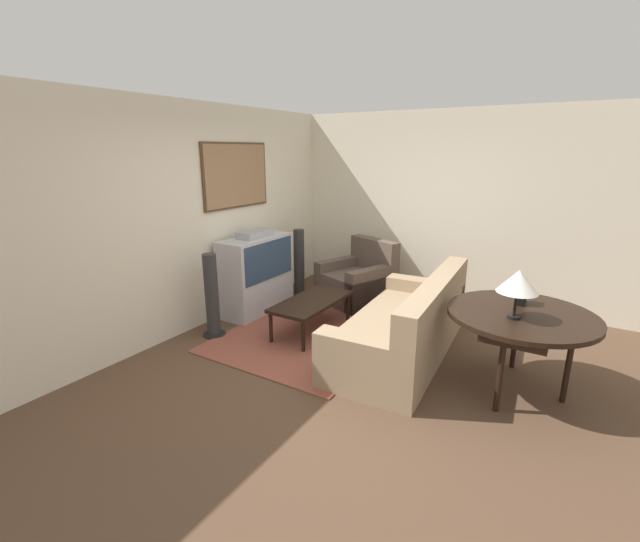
{
  "coord_description": "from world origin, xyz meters",
  "views": [
    {
      "loc": [
        -3.56,
        -1.84,
        2.15
      ],
      "look_at": [
        0.64,
        0.74,
        0.75
      ],
      "focal_mm": 24.0,
      "sensor_mm": 36.0,
      "label": 1
    }
  ],
  "objects_px": {
    "couch": "(406,328)",
    "speaker_tower_right": "(299,264)",
    "armchair": "(358,282)",
    "table_lamp": "(518,282)",
    "speaker_tower_left": "(212,298)",
    "tv": "(256,274)",
    "mantel_clock": "(522,295)",
    "console_table": "(522,319)",
    "coffee_table": "(312,303)"
  },
  "relations": [
    {
      "from": "couch",
      "to": "speaker_tower_right",
      "type": "height_order",
      "value": "speaker_tower_right"
    },
    {
      "from": "armchair",
      "to": "table_lamp",
      "type": "xyz_separation_m",
      "value": [
        -1.57,
        -2.27,
        0.79
      ]
    },
    {
      "from": "speaker_tower_left",
      "to": "speaker_tower_right",
      "type": "distance_m",
      "value": 1.82
    },
    {
      "from": "tv",
      "to": "mantel_clock",
      "type": "height_order",
      "value": "tv"
    },
    {
      "from": "couch",
      "to": "armchair",
      "type": "height_order",
      "value": "armchair"
    },
    {
      "from": "console_table",
      "to": "speaker_tower_right",
      "type": "height_order",
      "value": "speaker_tower_right"
    },
    {
      "from": "console_table",
      "to": "speaker_tower_right",
      "type": "xyz_separation_m",
      "value": [
        1.24,
        3.25,
        -0.22
      ]
    },
    {
      "from": "tv",
      "to": "table_lamp",
      "type": "bearing_deg",
      "value": -98.79
    },
    {
      "from": "console_table",
      "to": "speaker_tower_left",
      "type": "relative_size",
      "value": 1.27
    },
    {
      "from": "table_lamp",
      "to": "armchair",
      "type": "bearing_deg",
      "value": 55.29
    },
    {
      "from": "mantel_clock",
      "to": "speaker_tower_right",
      "type": "bearing_deg",
      "value": 72.62
    },
    {
      "from": "armchair",
      "to": "console_table",
      "type": "xyz_separation_m",
      "value": [
        -1.39,
        -2.31,
        0.4
      ]
    },
    {
      "from": "coffee_table",
      "to": "mantel_clock",
      "type": "height_order",
      "value": "mantel_clock"
    },
    {
      "from": "armchair",
      "to": "coffee_table",
      "type": "xyz_separation_m",
      "value": [
        -1.27,
        -0.01,
        0.07
      ]
    },
    {
      "from": "couch",
      "to": "table_lamp",
      "type": "distance_m",
      "value": 1.37
    },
    {
      "from": "coffee_table",
      "to": "armchair",
      "type": "bearing_deg",
      "value": 0.61
    },
    {
      "from": "console_table",
      "to": "mantel_clock",
      "type": "bearing_deg",
      "value": 11.31
    },
    {
      "from": "couch",
      "to": "console_table",
      "type": "height_order",
      "value": "couch"
    },
    {
      "from": "mantel_clock",
      "to": "couch",
      "type": "bearing_deg",
      "value": 94.65
    },
    {
      "from": "console_table",
      "to": "speaker_tower_left",
      "type": "bearing_deg",
      "value": 100.13
    },
    {
      "from": "tv",
      "to": "armchair",
      "type": "height_order",
      "value": "tv"
    },
    {
      "from": "mantel_clock",
      "to": "speaker_tower_left",
      "type": "bearing_deg",
      "value": 104.41
    },
    {
      "from": "tv",
      "to": "coffee_table",
      "type": "height_order",
      "value": "tv"
    },
    {
      "from": "tv",
      "to": "table_lamp",
      "type": "xyz_separation_m",
      "value": [
        -0.51,
        -3.28,
        0.55
      ]
    },
    {
      "from": "console_table",
      "to": "armchair",
      "type": "bearing_deg",
      "value": 58.94
    },
    {
      "from": "armchair",
      "to": "console_table",
      "type": "bearing_deg",
      "value": -10.21
    },
    {
      "from": "speaker_tower_right",
      "to": "console_table",
      "type": "bearing_deg",
      "value": -110.94
    },
    {
      "from": "console_table",
      "to": "mantel_clock",
      "type": "distance_m",
      "value": 0.29
    },
    {
      "from": "tv",
      "to": "speaker_tower_left",
      "type": "distance_m",
      "value": 0.92
    },
    {
      "from": "mantel_clock",
      "to": "console_table",
      "type": "bearing_deg",
      "value": -168.69
    },
    {
      "from": "coffee_table",
      "to": "mantel_clock",
      "type": "bearing_deg",
      "value": -86.93
    },
    {
      "from": "table_lamp",
      "to": "speaker_tower_right",
      "type": "xyz_separation_m",
      "value": [
        1.42,
        3.2,
        -0.61
      ]
    },
    {
      "from": "table_lamp",
      "to": "speaker_tower_left",
      "type": "height_order",
      "value": "table_lamp"
    },
    {
      "from": "couch",
      "to": "table_lamp",
      "type": "height_order",
      "value": "table_lamp"
    },
    {
      "from": "armchair",
      "to": "console_table",
      "type": "distance_m",
      "value": 2.73
    },
    {
      "from": "mantel_clock",
      "to": "speaker_tower_left",
      "type": "relative_size",
      "value": 0.18
    },
    {
      "from": "tv",
      "to": "speaker_tower_right",
      "type": "bearing_deg",
      "value": -4.95
    },
    {
      "from": "armchair",
      "to": "speaker_tower_left",
      "type": "bearing_deg",
      "value": -94.43
    },
    {
      "from": "tv",
      "to": "coffee_table",
      "type": "xyz_separation_m",
      "value": [
        -0.21,
        -1.02,
        -0.16
      ]
    },
    {
      "from": "table_lamp",
      "to": "speaker_tower_left",
      "type": "distance_m",
      "value": 3.28
    },
    {
      "from": "coffee_table",
      "to": "table_lamp",
      "type": "relative_size",
      "value": 2.64
    },
    {
      "from": "console_table",
      "to": "speaker_tower_left",
      "type": "xyz_separation_m",
      "value": [
        -0.58,
        3.25,
        -0.22
      ]
    },
    {
      "from": "tv",
      "to": "couch",
      "type": "xyz_separation_m",
      "value": [
        -0.18,
        -2.21,
        -0.23
      ]
    },
    {
      "from": "armchair",
      "to": "speaker_tower_right",
      "type": "bearing_deg",
      "value": -149.94
    },
    {
      "from": "speaker_tower_right",
      "to": "mantel_clock",
      "type": "bearing_deg",
      "value": -107.38
    },
    {
      "from": "armchair",
      "to": "coffee_table",
      "type": "bearing_deg",
      "value": -68.55
    },
    {
      "from": "table_lamp",
      "to": "coffee_table",
      "type": "bearing_deg",
      "value": 82.51
    },
    {
      "from": "console_table",
      "to": "mantel_clock",
      "type": "relative_size",
      "value": 7.18
    },
    {
      "from": "coffee_table",
      "to": "mantel_clock",
      "type": "relative_size",
      "value": 6.39
    },
    {
      "from": "table_lamp",
      "to": "speaker_tower_left",
      "type": "relative_size",
      "value": 0.43
    }
  ]
}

